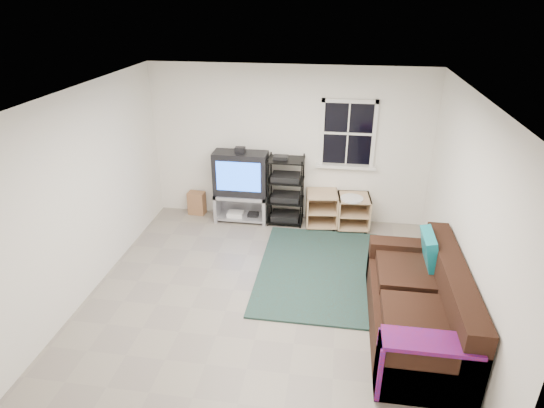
% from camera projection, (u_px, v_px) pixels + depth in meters
% --- Properties ---
extents(room, '(4.60, 4.62, 4.60)m').
position_uv_depth(room, '(348.00, 138.00, 7.26)').
color(room, gray).
rests_on(room, ground).
extents(tv_unit, '(0.89, 0.45, 1.31)m').
position_uv_depth(tv_unit, '(241.00, 181.00, 7.62)').
color(tv_unit, '#9C9CA4').
rests_on(tv_unit, ground).
extents(av_rack, '(0.59, 0.43, 1.18)m').
position_uv_depth(av_rack, '(286.00, 195.00, 7.62)').
color(av_rack, black).
rests_on(av_rack, ground).
extents(side_table_left, '(0.56, 0.56, 0.60)m').
position_uv_depth(side_table_left, '(321.00, 207.00, 7.62)').
color(side_table_left, tan).
rests_on(side_table_left, ground).
extents(side_table_right, '(0.55, 0.57, 0.59)m').
position_uv_depth(side_table_right, '(353.00, 209.00, 7.53)').
color(side_table_right, tan).
rests_on(side_table_right, ground).
extents(sofa, '(0.97, 2.19, 1.00)m').
position_uv_depth(sofa, '(419.00, 308.00, 5.14)').
color(sofa, black).
rests_on(sofa, ground).
extents(shag_rug, '(1.72, 2.36, 0.03)m').
position_uv_depth(shag_rug, '(320.00, 270.00, 6.44)').
color(shag_rug, black).
rests_on(shag_rug, ground).
extents(paper_bag, '(0.30, 0.21, 0.41)m').
position_uv_depth(paper_bag, '(197.00, 203.00, 8.04)').
color(paper_bag, '#A46C49').
rests_on(paper_bag, ground).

